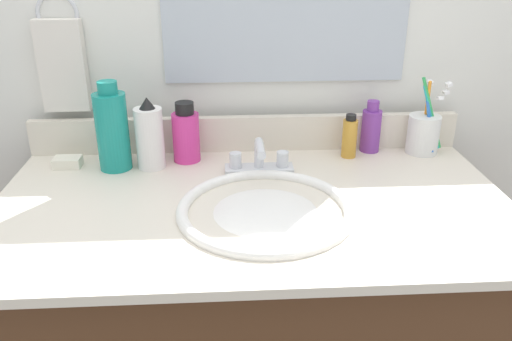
# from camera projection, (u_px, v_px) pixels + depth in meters

# --- Properties ---
(countertop) EXTENTS (1.08, 0.61, 0.02)m
(countertop) POSITION_uv_depth(u_px,v_px,m) (253.00, 205.00, 1.10)
(countertop) COLOR beige
(countertop) RESTS_ON vanity_cabinet
(backsplash) EXTENTS (1.08, 0.02, 0.09)m
(backsplash) POSITION_uv_depth(u_px,v_px,m) (246.00, 133.00, 1.34)
(backsplash) COLOR beige
(backsplash) RESTS_ON countertop
(back_wall) EXTENTS (2.18, 0.04, 1.30)m
(back_wall) POSITION_uv_depth(u_px,v_px,m) (246.00, 209.00, 1.50)
(back_wall) COLOR silver
(back_wall) RESTS_ON ground_plane
(towel_ring) EXTENTS (0.10, 0.01, 0.10)m
(towel_ring) POSITION_uv_depth(u_px,v_px,m) (57.00, 13.00, 1.23)
(towel_ring) COLOR silver
(hand_towel) EXTENTS (0.11, 0.04, 0.22)m
(hand_towel) POSITION_uv_depth(u_px,v_px,m) (63.00, 66.00, 1.27)
(hand_towel) COLOR silver
(sink_basin) EXTENTS (0.36, 0.36, 0.11)m
(sink_basin) POSITION_uv_depth(u_px,v_px,m) (265.00, 225.00, 1.06)
(sink_basin) COLOR white
(sink_basin) RESTS_ON countertop
(faucet) EXTENTS (0.16, 0.10, 0.08)m
(faucet) POSITION_uv_depth(u_px,v_px,m) (259.00, 161.00, 1.22)
(faucet) COLOR silver
(faucet) RESTS_ON countertop
(bottle_oil_amber) EXTENTS (0.04, 0.04, 0.11)m
(bottle_oil_amber) POSITION_uv_depth(u_px,v_px,m) (350.00, 137.00, 1.30)
(bottle_oil_amber) COLOR gold
(bottle_oil_amber) RESTS_ON countertop
(bottle_lotion_white) EXTENTS (0.07, 0.07, 0.17)m
(bottle_lotion_white) POSITION_uv_depth(u_px,v_px,m) (150.00, 137.00, 1.23)
(bottle_lotion_white) COLOR white
(bottle_lotion_white) RESTS_ON countertop
(bottle_cream_purple) EXTENTS (0.05, 0.05, 0.13)m
(bottle_cream_purple) POSITION_uv_depth(u_px,v_px,m) (371.00, 129.00, 1.33)
(bottle_cream_purple) COLOR #7A3899
(bottle_cream_purple) RESTS_ON countertop
(bottle_mouthwash_teal) EXTENTS (0.08, 0.08, 0.21)m
(bottle_mouthwash_teal) POSITION_uv_depth(u_px,v_px,m) (112.00, 130.00, 1.21)
(bottle_mouthwash_teal) COLOR teal
(bottle_mouthwash_teal) RESTS_ON countertop
(bottle_soap_pink) EXTENTS (0.07, 0.07, 0.15)m
(bottle_soap_pink) POSITION_uv_depth(u_px,v_px,m) (186.00, 135.00, 1.27)
(bottle_soap_pink) COLOR #D8338C
(bottle_soap_pink) RESTS_ON countertop
(cup_white_ceramic) EXTENTS (0.09, 0.09, 0.20)m
(cup_white_ceramic) POSITION_uv_depth(u_px,v_px,m) (424.00, 133.00, 1.32)
(cup_white_ceramic) COLOR white
(cup_white_ceramic) RESTS_ON countertop
(soap_bar) EXTENTS (0.06, 0.04, 0.02)m
(soap_bar) POSITION_uv_depth(u_px,v_px,m) (68.00, 162.00, 1.26)
(soap_bar) COLOR white
(soap_bar) RESTS_ON countertop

